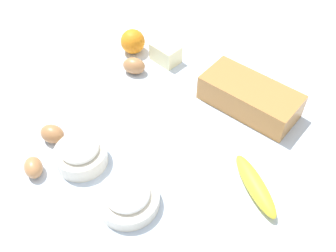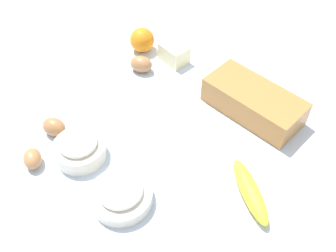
{
  "view_description": "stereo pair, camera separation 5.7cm",
  "coord_description": "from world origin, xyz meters",
  "px_view_note": "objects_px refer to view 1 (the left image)",
  "views": [
    {
      "loc": [
        0.36,
        -0.6,
        0.82
      ],
      "look_at": [
        0.0,
        0.0,
        0.04
      ],
      "focal_mm": 42.0,
      "sensor_mm": 36.0,
      "label": 1
    },
    {
      "loc": [
        0.41,
        -0.57,
        0.82
      ],
      "look_at": [
        0.0,
        0.0,
        0.04
      ],
      "focal_mm": 42.0,
      "sensor_mm": 36.0,
      "label": 2
    }
  ],
  "objects_px": {
    "sugar_bowl": "(128,197)",
    "orange_fruit": "(133,41)",
    "egg_near_butter": "(134,66)",
    "banana": "(255,185)",
    "loaf_pan": "(250,96)",
    "flour_bowl": "(81,153)",
    "egg_loose": "(33,167)",
    "butter_block": "(166,53)",
    "egg_beside_bowl": "(52,134)"
  },
  "relations": [
    {
      "from": "banana",
      "to": "egg_beside_bowl",
      "type": "bearing_deg",
      "value": -166.08
    },
    {
      "from": "egg_beside_bowl",
      "to": "egg_loose",
      "type": "distance_m",
      "value": 0.11
    },
    {
      "from": "flour_bowl",
      "to": "egg_near_butter",
      "type": "xyz_separation_m",
      "value": [
        -0.08,
        0.36,
        -0.01
      ]
    },
    {
      "from": "egg_beside_bowl",
      "to": "loaf_pan",
      "type": "bearing_deg",
      "value": 44.08
    },
    {
      "from": "banana",
      "to": "egg_near_butter",
      "type": "distance_m",
      "value": 0.54
    },
    {
      "from": "sugar_bowl",
      "to": "orange_fruit",
      "type": "relative_size",
      "value": 1.84
    },
    {
      "from": "banana",
      "to": "egg_beside_bowl",
      "type": "height_order",
      "value": "egg_beside_bowl"
    },
    {
      "from": "egg_loose",
      "to": "egg_near_butter",
      "type": "bearing_deg",
      "value": 90.62
    },
    {
      "from": "flour_bowl",
      "to": "orange_fruit",
      "type": "bearing_deg",
      "value": 108.15
    },
    {
      "from": "loaf_pan",
      "to": "egg_near_butter",
      "type": "bearing_deg",
      "value": -165.0
    },
    {
      "from": "loaf_pan",
      "to": "egg_beside_bowl",
      "type": "bearing_deg",
      "value": -127.35
    },
    {
      "from": "orange_fruit",
      "to": "butter_block",
      "type": "height_order",
      "value": "orange_fruit"
    },
    {
      "from": "egg_near_butter",
      "to": "egg_beside_bowl",
      "type": "height_order",
      "value": "egg_near_butter"
    },
    {
      "from": "loaf_pan",
      "to": "egg_near_butter",
      "type": "distance_m",
      "value": 0.38
    },
    {
      "from": "banana",
      "to": "egg_loose",
      "type": "relative_size",
      "value": 3.05
    },
    {
      "from": "sugar_bowl",
      "to": "orange_fruit",
      "type": "distance_m",
      "value": 0.59
    },
    {
      "from": "sugar_bowl",
      "to": "flour_bowl",
      "type": "bearing_deg",
      "value": 166.68
    },
    {
      "from": "loaf_pan",
      "to": "egg_loose",
      "type": "height_order",
      "value": "loaf_pan"
    },
    {
      "from": "banana",
      "to": "egg_loose",
      "type": "distance_m",
      "value": 0.55
    },
    {
      "from": "loaf_pan",
      "to": "egg_beside_bowl",
      "type": "height_order",
      "value": "loaf_pan"
    },
    {
      "from": "loaf_pan",
      "to": "orange_fruit",
      "type": "distance_m",
      "value": 0.44
    },
    {
      "from": "flour_bowl",
      "to": "butter_block",
      "type": "xyz_separation_m",
      "value": [
        -0.03,
        0.47,
        -0.0
      ]
    },
    {
      "from": "orange_fruit",
      "to": "butter_block",
      "type": "distance_m",
      "value": 0.12
    },
    {
      "from": "flour_bowl",
      "to": "loaf_pan",
      "type": "bearing_deg",
      "value": 54.57
    },
    {
      "from": "banana",
      "to": "orange_fruit",
      "type": "distance_m",
      "value": 0.64
    },
    {
      "from": "loaf_pan",
      "to": "banana",
      "type": "relative_size",
      "value": 1.56
    },
    {
      "from": "sugar_bowl",
      "to": "egg_beside_bowl",
      "type": "bearing_deg",
      "value": 168.54
    },
    {
      "from": "flour_bowl",
      "to": "orange_fruit",
      "type": "distance_m",
      "value": 0.47
    },
    {
      "from": "egg_near_butter",
      "to": "egg_loose",
      "type": "distance_m",
      "value": 0.45
    },
    {
      "from": "sugar_bowl",
      "to": "butter_block",
      "type": "xyz_separation_m",
      "value": [
        -0.2,
        0.51,
        0.0
      ]
    },
    {
      "from": "butter_block",
      "to": "sugar_bowl",
      "type": "bearing_deg",
      "value": -68.14
    },
    {
      "from": "orange_fruit",
      "to": "egg_loose",
      "type": "height_order",
      "value": "orange_fruit"
    },
    {
      "from": "orange_fruit",
      "to": "egg_near_butter",
      "type": "height_order",
      "value": "orange_fruit"
    },
    {
      "from": "butter_block",
      "to": "egg_loose",
      "type": "distance_m",
      "value": 0.56
    },
    {
      "from": "loaf_pan",
      "to": "banana",
      "type": "distance_m",
      "value": 0.29
    },
    {
      "from": "loaf_pan",
      "to": "flour_bowl",
      "type": "xyz_separation_m",
      "value": [
        -0.29,
        -0.41,
        -0.01
      ]
    },
    {
      "from": "banana",
      "to": "butter_block",
      "type": "xyz_separation_m",
      "value": [
        -0.44,
        0.32,
        0.01
      ]
    },
    {
      "from": "banana",
      "to": "egg_beside_bowl",
      "type": "distance_m",
      "value": 0.54
    },
    {
      "from": "orange_fruit",
      "to": "butter_block",
      "type": "bearing_deg",
      "value": 7.1
    },
    {
      "from": "flour_bowl",
      "to": "egg_near_butter",
      "type": "distance_m",
      "value": 0.37
    },
    {
      "from": "sugar_bowl",
      "to": "butter_block",
      "type": "height_order",
      "value": "sugar_bowl"
    },
    {
      "from": "loaf_pan",
      "to": "orange_fruit",
      "type": "height_order",
      "value": "orange_fruit"
    },
    {
      "from": "loaf_pan",
      "to": "egg_beside_bowl",
      "type": "xyz_separation_m",
      "value": [
        -0.4,
        -0.39,
        -0.02
      ]
    },
    {
      "from": "banana",
      "to": "egg_near_butter",
      "type": "xyz_separation_m",
      "value": [
        -0.5,
        0.22,
        0.01
      ]
    },
    {
      "from": "egg_near_butter",
      "to": "egg_beside_bowl",
      "type": "bearing_deg",
      "value": -94.67
    },
    {
      "from": "egg_loose",
      "to": "sugar_bowl",
      "type": "bearing_deg",
      "value": 10.77
    },
    {
      "from": "orange_fruit",
      "to": "sugar_bowl",
      "type": "bearing_deg",
      "value": -56.79
    },
    {
      "from": "loaf_pan",
      "to": "sugar_bowl",
      "type": "bearing_deg",
      "value": -95.77
    },
    {
      "from": "loaf_pan",
      "to": "egg_loose",
      "type": "distance_m",
      "value": 0.62
    },
    {
      "from": "egg_near_butter",
      "to": "banana",
      "type": "bearing_deg",
      "value": -23.3
    }
  ]
}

